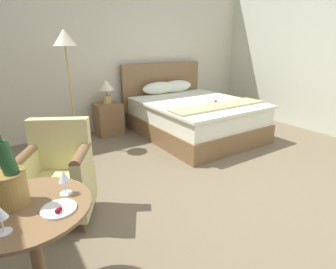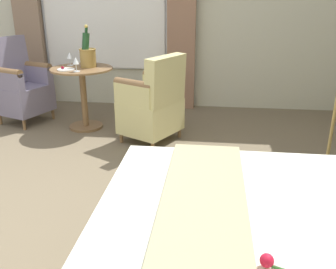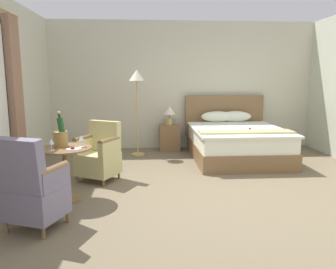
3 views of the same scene
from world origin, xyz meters
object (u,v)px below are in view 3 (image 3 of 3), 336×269
(bed, at_px, (235,141))
(wine_glass_near_edge, at_px, (82,139))
(snack_plate, at_px, (74,149))
(armchair_facing_bed, at_px, (33,189))
(floor_lamp_brass, at_px, (137,85))
(bedside_lamp, at_px, (170,112))
(side_table_round, at_px, (66,167))
(armchair_by_window, at_px, (99,155))
(wine_glass_near_bucket, at_px, (51,142))
(champagne_bucket, at_px, (61,136))
(nightstand, at_px, (170,138))

(bed, bearing_deg, wine_glass_near_edge, -141.49)
(snack_plate, distance_m, armchair_facing_bed, 0.80)
(floor_lamp_brass, distance_m, armchair_facing_bed, 3.58)
(bedside_lamp, distance_m, side_table_round, 3.29)
(bedside_lamp, relative_size, armchair_by_window, 0.45)
(bed, height_order, snack_plate, bed)
(wine_glass_near_bucket, bearing_deg, bed, 37.68)
(bedside_lamp, bearing_deg, wine_glass_near_bucket, -118.55)
(bedside_lamp, height_order, floor_lamp_brass, floor_lamp_brass)
(side_table_round, height_order, armchair_facing_bed, armchair_facing_bed)
(wine_glass_near_bucket, xyz_separation_m, wine_glass_near_edge, (0.32, 0.19, 0.00))
(champagne_bucket, distance_m, armchair_facing_bed, 0.97)
(bed, relative_size, side_table_round, 3.03)
(floor_lamp_brass, relative_size, armchair_by_window, 1.90)
(wine_glass_near_edge, xyz_separation_m, armchair_by_window, (0.09, 0.83, -0.41))
(side_table_round, relative_size, wine_glass_near_edge, 4.56)
(floor_lamp_brass, distance_m, champagne_bucket, 2.64)
(armchair_by_window, xyz_separation_m, armchair_facing_bed, (-0.45, -1.67, 0.04))
(snack_plate, bearing_deg, wine_glass_near_bucket, -170.38)
(bedside_lamp, bearing_deg, champagne_bucket, -119.61)
(nightstand, bearing_deg, side_table_round, -118.25)
(side_table_round, bearing_deg, champagne_bucket, 131.64)
(bedside_lamp, bearing_deg, wine_glass_near_edge, -115.02)
(wine_glass_near_bucket, bearing_deg, bedside_lamp, 61.45)
(floor_lamp_brass, distance_m, wine_glass_near_bucket, 2.88)
(wine_glass_near_edge, xyz_separation_m, snack_plate, (-0.07, -0.15, -0.10))
(side_table_round, distance_m, armchair_facing_bed, 0.84)
(wine_glass_near_bucket, relative_size, armchair_facing_bed, 0.15)
(wine_glass_near_bucket, height_order, armchair_by_window, armchair_by_window)
(side_table_round, bearing_deg, bed, 36.59)
(nightstand, relative_size, champagne_bucket, 1.22)
(wine_glass_near_edge, bearing_deg, snack_plate, -115.85)
(floor_lamp_brass, height_order, side_table_round, floor_lamp_brass)
(armchair_by_window, relative_size, armchair_facing_bed, 0.91)
(bedside_lamp, height_order, armchair_by_window, bedside_lamp)
(wine_glass_near_edge, relative_size, armchair_by_window, 0.17)
(bedside_lamp, height_order, champagne_bucket, champagne_bucket)
(bed, bearing_deg, armchair_facing_bed, -135.33)
(wine_glass_near_edge, distance_m, snack_plate, 0.19)
(side_table_round, bearing_deg, bedside_lamp, 61.75)
(nightstand, bearing_deg, wine_glass_near_edge, -115.02)
(armchair_by_window, bearing_deg, champagne_bucket, -114.73)
(nightstand, relative_size, armchair_facing_bed, 0.56)
(wine_glass_near_bucket, bearing_deg, wine_glass_near_edge, 30.35)
(snack_plate, bearing_deg, bedside_lamp, 64.94)
(floor_lamp_brass, xyz_separation_m, snack_plate, (-0.72, -2.59, -0.72))
(bedside_lamp, bearing_deg, side_table_round, -118.25)
(bed, relative_size, armchair_by_window, 2.33)
(nightstand, bearing_deg, wine_glass_near_bucket, -118.55)
(wine_glass_near_edge, bearing_deg, armchair_facing_bed, -112.64)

